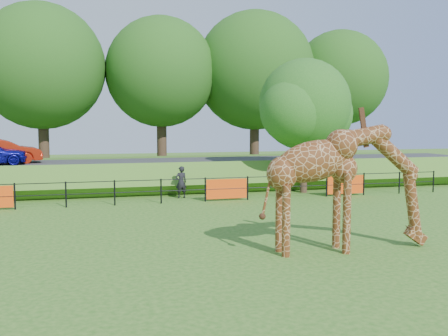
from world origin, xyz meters
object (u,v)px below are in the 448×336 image
(giraffe, at_px, (347,188))
(car_red, at_px, (3,151))
(visitor, at_px, (181,182))
(tree_east, at_px, (306,108))

(giraffe, xyz_separation_m, car_red, (-11.27, 15.85, 0.30))
(giraffe, distance_m, car_red, 19.45)
(giraffe, xyz_separation_m, visitor, (-2.72, 10.81, -1.01))
(giraffe, height_order, car_red, giraffe)
(giraffe, height_order, tree_east, tree_east)
(car_red, relative_size, visitor, 2.56)
(giraffe, height_order, visitor, giraffe)
(car_red, distance_m, tree_east, 15.90)
(car_red, height_order, tree_east, tree_east)
(tree_east, bearing_deg, car_red, 162.28)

